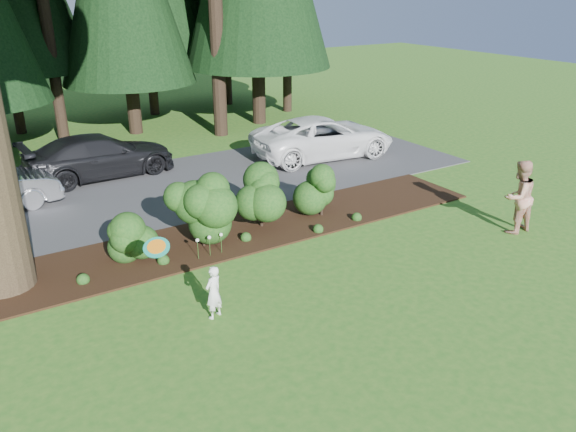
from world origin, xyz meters
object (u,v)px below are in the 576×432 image
object	(u,v)px
car_white_suv	(323,137)
frisbee	(156,247)
child	(214,292)
adult	(518,197)
car_dark_suv	(100,156)

from	to	relation	value
car_white_suv	frisbee	distance (m)	11.74
child	frisbee	size ratio (longest dim) A/B	2.12
car_white_suv	frisbee	bearing A→B (deg)	135.77
car_white_suv	adult	distance (m)	8.21
car_dark_suv	adult	size ratio (longest dim) A/B	2.53
car_white_suv	frisbee	xyz separation A→B (m)	(-8.99, -7.50, 0.83)
car_white_suv	frisbee	size ratio (longest dim) A/B	10.39
car_dark_suv	frisbee	world-z (taller)	frisbee
car_dark_suv	frisbee	distance (m)	9.62
car_dark_suv	child	xyz separation A→B (m)	(-0.42, -9.80, -0.19)
car_white_suv	child	bearing A→B (deg)	140.03
car_white_suv	adult	bearing A→B (deg)	-171.90
car_dark_suv	frisbee	bearing A→B (deg)	168.18
adult	car_dark_suv	bearing A→B (deg)	-50.75
child	adult	bearing A→B (deg)	152.97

